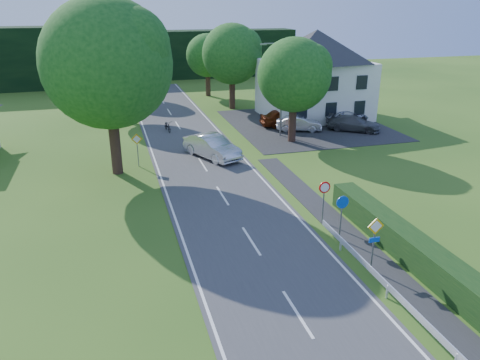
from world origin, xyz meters
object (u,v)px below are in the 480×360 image
object	(u,v)px
motorcycle	(168,126)
parked_car_red	(286,117)
moving_car	(212,147)
parked_car_silver_b	(345,116)
parked_car_silver_a	(299,123)
parked_car_grey	(354,123)
parasol	(317,111)
streetlight	(280,85)

from	to	relation	value
motorcycle	parked_car_red	size ratio (longest dim) A/B	0.39
moving_car	parked_car_silver_b	world-z (taller)	moving_car
motorcycle	parked_car_red	bearing A→B (deg)	-12.37
parked_car_silver_a	parked_car_silver_b	xyz separation A→B (m)	(5.45, 1.52, -0.01)
motorcycle	parked_car_grey	size ratio (longest dim) A/B	0.40
parked_car_silver_b	parasol	world-z (taller)	parasol
motorcycle	parasol	size ratio (longest dim) A/B	0.78
parked_car_red	parked_car_silver_a	distance (m)	2.08
streetlight	parked_car_silver_b	xyz separation A→B (m)	(7.75, 2.52, -3.76)
motorcycle	parked_car_silver_a	world-z (taller)	parked_car_silver_a
streetlight	parked_car_silver_a	size ratio (longest dim) A/B	1.96
moving_car	parked_car_silver_a	world-z (taller)	moving_car
parked_car_silver_b	parasol	size ratio (longest dim) A/B	1.96
parked_car_red	parked_car_silver_a	bearing A→B (deg)	-163.94
parked_car_silver_a	parked_car_red	bearing A→B (deg)	33.60
streetlight	motorcycle	distance (m)	10.86
motorcycle	parked_car_red	distance (m)	11.09
motorcycle	parked_car_grey	distance (m)	17.01
streetlight	parked_car_red	distance (m)	5.01
moving_car	streetlight	bearing A→B (deg)	8.12
parked_car_red	parked_car_silver_b	world-z (taller)	parked_car_red
parked_car_grey	parked_car_red	bearing A→B (deg)	93.03
moving_car	parked_car_silver_b	bearing A→B (deg)	0.77
parked_car_silver_a	motorcycle	bearing A→B (deg)	93.76
parked_car_silver_a	parked_car_silver_b	world-z (taller)	parked_car_silver_a
moving_car	parasol	bearing A→B (deg)	8.45
streetlight	parked_car_silver_b	size ratio (longest dim) A/B	1.69
motorcycle	parked_car_grey	world-z (taller)	parked_car_grey
parked_car_red	parked_car_grey	world-z (taller)	parked_car_red
moving_car	parasol	size ratio (longest dim) A/B	2.17
moving_car	parked_car_red	bearing A→B (deg)	15.82
parked_car_silver_b	parked_car_grey	bearing A→B (deg)	159.70
streetlight	motorcycle	bearing A→B (deg)	156.25
moving_car	parked_car_grey	world-z (taller)	moving_car
moving_car	parked_car_silver_a	bearing A→B (deg)	5.93
streetlight	parked_car_silver_a	xyz separation A→B (m)	(2.31, 1.00, -3.75)
streetlight	parked_car_silver_a	world-z (taller)	streetlight
motorcycle	parasol	bearing A→B (deg)	-9.35
motorcycle	parked_car_silver_b	bearing A→B (deg)	-12.01
motorcycle	parked_car_red	world-z (taller)	parked_car_red
streetlight	parked_car_red	world-z (taller)	streetlight
motorcycle	parked_car_silver_a	bearing A→B (deg)	-21.69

